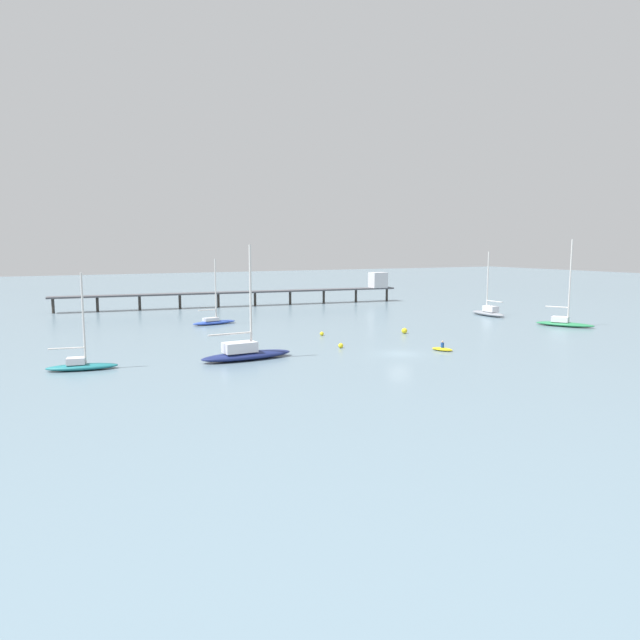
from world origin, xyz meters
TOP-DOWN VIEW (x-y plane):
  - ground_plane at (0.00, 0.00)m, footprint 400.00×400.00m
  - pier at (10.35, 54.52)m, footprint 67.32×9.79m
  - sailboat_green at (34.05, 7.23)m, footprint 6.04×8.12m
  - sailboat_navy at (-16.20, 4.50)m, footprint 10.03×3.16m
  - sailboat_teal at (-31.90, 6.73)m, footprint 6.73×2.90m
  - sailboat_blue at (-11.44, 32.36)m, footprint 7.11×2.78m
  - sailboat_gray at (33.18, 21.95)m, footprint 2.28×7.49m
  - dinghy_yellow at (5.42, -0.58)m, footprint 2.09×2.70m
  - mooring_buoy_outer at (-4.04, 6.05)m, footprint 0.58×0.58m
  - mooring_buoy_far at (-1.82, 15.30)m, footprint 0.53×0.53m
  - mooring_buoy_near at (9.00, 11.96)m, footprint 0.76×0.76m

SIDE VIEW (x-z plane):
  - ground_plane at x=0.00m, z-range 0.00..0.00m
  - dinghy_yellow at x=5.42m, z-range -0.35..0.79m
  - mooring_buoy_far at x=-1.82m, z-range 0.00..0.53m
  - mooring_buoy_outer at x=-4.04m, z-range 0.00..0.58m
  - mooring_buoy_near at x=9.00m, z-range 0.00..0.76m
  - sailboat_teal at x=-31.90m, z-range -4.06..5.24m
  - sailboat_blue at x=-11.44m, z-range -4.31..5.53m
  - sailboat_green at x=34.05m, z-range -5.65..7.07m
  - sailboat_gray at x=33.18m, z-range -4.67..6.14m
  - sailboat_navy at x=-16.20m, z-range -5.18..6.73m
  - pier at x=10.35m, z-range 0.20..6.34m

